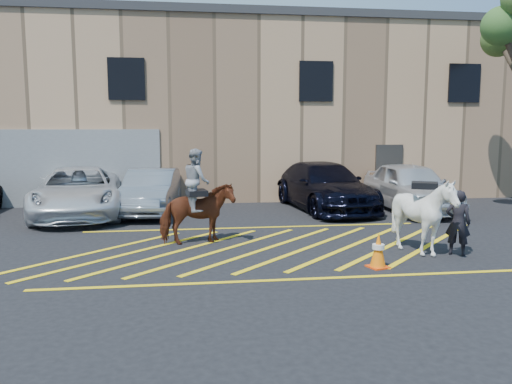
{
  "coord_description": "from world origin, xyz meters",
  "views": [
    {
      "loc": [
        -1.82,
        -11.79,
        2.87
      ],
      "look_at": [
        -0.2,
        0.2,
        1.3
      ],
      "focal_mm": 35.0,
      "sensor_mm": 36.0,
      "label": 1
    }
  ],
  "objects": [
    {
      "name": "ground",
      "position": [
        0.0,
        0.0,
        0.0
      ],
      "size": [
        90.0,
        90.0,
        0.0
      ],
      "primitive_type": "plane",
      "color": "black",
      "rests_on": "ground"
    },
    {
      "name": "car_white_pickup",
      "position": [
        -5.4,
        4.88,
        0.79
      ],
      "size": [
        3.36,
        6.0,
        1.59
      ],
      "primitive_type": "imported",
      "rotation": [
        0.0,
        0.0,
        0.13
      ],
      "color": "silver",
      "rests_on": "ground"
    },
    {
      "name": "car_silver_sedan",
      "position": [
        -3.08,
        5.14,
        0.74
      ],
      "size": [
        1.99,
        4.63,
        1.48
      ],
      "primitive_type": "imported",
      "rotation": [
        0.0,
        0.0,
        -0.09
      ],
      "color": "gray",
      "rests_on": "ground"
    },
    {
      "name": "car_blue_suv",
      "position": [
        2.9,
        5.19,
        0.82
      ],
      "size": [
        2.96,
        5.86,
        1.63
      ],
      "primitive_type": "imported",
      "rotation": [
        0.0,
        0.0,
        0.12
      ],
      "color": "black",
      "rests_on": "ground"
    },
    {
      "name": "car_white_suv",
      "position": [
        5.74,
        4.42,
        0.84
      ],
      "size": [
        2.03,
        4.96,
        1.69
      ],
      "primitive_type": "imported",
      "rotation": [
        0.0,
        0.0,
        -0.01
      ],
      "color": "silver",
      "rests_on": "ground"
    },
    {
      "name": "handler",
      "position": [
        4.16,
        -1.46,
        0.74
      ],
      "size": [
        0.65,
        0.58,
        1.48
      ],
      "primitive_type": "imported",
      "rotation": [
        0.0,
        0.0,
        2.59
      ],
      "color": "black",
      "rests_on": "ground"
    },
    {
      "name": "warehouse",
      "position": [
        -0.01,
        11.99,
        3.65
      ],
      "size": [
        32.42,
        10.2,
        7.3
      ],
      "color": "tan",
      "rests_on": "ground"
    },
    {
      "name": "hatching_zone",
      "position": [
        -0.0,
        -0.3,
        0.01
      ],
      "size": [
        12.6,
        5.12,
        0.01
      ],
      "color": "yellow",
      "rests_on": "ground"
    },
    {
      "name": "mounted_bay",
      "position": [
        -1.64,
        0.41,
        0.95
      ],
      "size": [
        1.91,
        1.13,
        2.36
      ],
      "color": "maroon",
      "rests_on": "ground"
    },
    {
      "name": "saddled_white",
      "position": [
        3.41,
        -1.3,
        0.89
      ],
      "size": [
        1.99,
        2.07,
        1.78
      ],
      "color": "white",
      "rests_on": "ground"
    },
    {
      "name": "traffic_cone",
      "position": [
        2.01,
        -2.21,
        0.37
      ],
      "size": [
        0.48,
        0.48,
        0.73
      ],
      "color": "#FD400A",
      "rests_on": "ground"
    }
  ]
}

